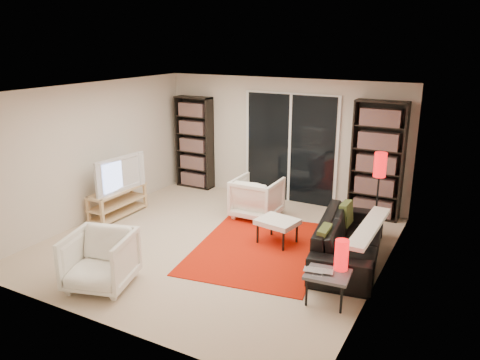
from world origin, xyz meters
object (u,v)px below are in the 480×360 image
(tv_stand, at_px, (118,202))
(armchair_front, at_px, (100,260))
(ottoman, at_px, (277,223))
(bookshelf_left, at_px, (194,143))
(sofa, at_px, (349,239))
(bookshelf_right, at_px, (377,161))
(side_table, at_px, (328,274))
(armchair_back, at_px, (257,198))
(floor_lamp, at_px, (379,173))

(tv_stand, relative_size, armchair_front, 1.48)
(armchair_front, distance_m, ottoman, 2.74)
(bookshelf_left, distance_m, sofa, 4.42)
(bookshelf_right, bearing_deg, armchair_front, -121.07)
(bookshelf_left, relative_size, ottoman, 2.90)
(ottoman, relative_size, side_table, 1.18)
(armchair_back, height_order, ottoman, armchair_back)
(armchair_back, relative_size, armchair_front, 0.99)
(bookshelf_right, bearing_deg, side_table, -86.86)
(bookshelf_left, height_order, side_table, bookshelf_left)
(floor_lamp, bearing_deg, armchair_front, -130.66)
(armchair_back, bearing_deg, floor_lamp, -179.81)
(bookshelf_right, relative_size, sofa, 0.98)
(sofa, height_order, ottoman, sofa)
(bookshelf_left, distance_m, tv_stand, 2.28)
(sofa, bearing_deg, armchair_front, 122.91)
(bookshelf_left, height_order, armchair_back, bookshelf_left)
(side_table, bearing_deg, armchair_front, -158.73)
(armchair_back, height_order, floor_lamp, floor_lamp)
(floor_lamp, bearing_deg, side_table, -91.88)
(bookshelf_left, distance_m, bookshelf_right, 3.85)
(tv_stand, bearing_deg, armchair_front, -52.44)
(side_table, bearing_deg, armchair_back, 133.46)
(armchair_back, xyz_separation_m, floor_lamp, (2.10, 0.04, 0.73))
(tv_stand, height_order, sofa, sofa)
(tv_stand, bearing_deg, ottoman, 5.07)
(armchair_front, height_order, side_table, armchair_front)
(bookshelf_right, bearing_deg, bookshelf_left, 180.00)
(bookshelf_right, xyz_separation_m, sofa, (0.09, -1.91, -0.74))
(bookshelf_left, distance_m, armchair_front, 4.44)
(sofa, xyz_separation_m, armchair_back, (-1.94, 0.89, 0.05))
(armchair_front, distance_m, floor_lamp, 4.32)
(armchair_back, distance_m, ottoman, 1.18)
(bookshelf_left, xyz_separation_m, bookshelf_right, (3.85, -0.00, 0.07))
(tv_stand, height_order, ottoman, tv_stand)
(sofa, bearing_deg, floor_lamp, -17.92)
(tv_stand, xyz_separation_m, armchair_back, (2.25, 1.15, 0.10))
(ottoman, xyz_separation_m, floor_lamp, (1.31, 0.92, 0.75))
(side_table, bearing_deg, floor_lamp, 88.12)
(tv_stand, height_order, floor_lamp, floor_lamp)
(bookshelf_left, bearing_deg, sofa, -25.83)
(side_table, bearing_deg, sofa, 93.98)
(floor_lamp, bearing_deg, tv_stand, -164.73)
(sofa, relative_size, armchair_front, 2.64)
(armchair_front, bearing_deg, side_table, 4.65)
(bookshelf_right, bearing_deg, floor_lamp, -75.85)
(bookshelf_left, height_order, tv_stand, bookshelf_left)
(ottoman, height_order, floor_lamp, floor_lamp)
(sofa, distance_m, floor_lamp, 1.23)
(bookshelf_right, height_order, side_table, bookshelf_right)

